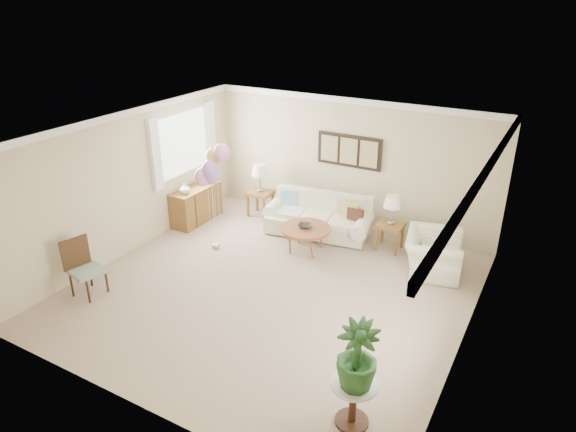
% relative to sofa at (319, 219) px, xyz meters
% --- Properties ---
extents(ground_plane, '(6.00, 6.00, 0.00)m').
position_rel_sofa_xyz_m(ground_plane, '(0.26, -2.21, -0.32)').
color(ground_plane, tan).
extents(room_shell, '(6.04, 6.04, 2.60)m').
position_rel_sofa_xyz_m(room_shell, '(0.15, -2.12, 1.31)').
color(room_shell, '#BDB18F').
rests_on(room_shell, ground).
extents(wall_art_triptych, '(1.35, 0.06, 0.65)m').
position_rel_sofa_xyz_m(wall_art_triptych, '(0.26, 0.75, 1.23)').
color(wall_art_triptych, black).
rests_on(wall_art_triptych, ground).
extents(sofa, '(2.31, 1.10, 0.81)m').
position_rel_sofa_xyz_m(sofa, '(0.00, 0.00, 0.00)').
color(sofa, white).
rests_on(sofa, ground).
extents(end_table_left, '(0.51, 0.46, 0.55)m').
position_rel_sofa_xyz_m(end_table_left, '(-1.49, 0.18, 0.14)').
color(end_table_left, brown).
rests_on(end_table_left, ground).
extents(end_table_right, '(0.49, 0.44, 0.53)m').
position_rel_sofa_xyz_m(end_table_right, '(1.45, 0.02, 0.13)').
color(end_table_right, brown).
rests_on(end_table_right, ground).
extents(lamp_left, '(0.34, 0.34, 0.60)m').
position_rel_sofa_xyz_m(lamp_left, '(-1.49, 0.18, 0.69)').
color(lamp_left, gray).
rests_on(lamp_left, end_table_left).
extents(lamp_right, '(0.31, 0.31, 0.55)m').
position_rel_sofa_xyz_m(lamp_right, '(1.45, 0.02, 0.63)').
color(lamp_right, gray).
rests_on(lamp_right, end_table_right).
extents(coffee_table, '(0.93, 0.93, 0.47)m').
position_rel_sofa_xyz_m(coffee_table, '(0.11, -0.78, 0.11)').
color(coffee_table, brown).
rests_on(coffee_table, ground).
extents(decor_bowl, '(0.32, 0.32, 0.06)m').
position_rel_sofa_xyz_m(decor_bowl, '(0.08, -0.78, 0.18)').
color(decor_bowl, '#2A2420').
rests_on(decor_bowl, coffee_table).
extents(armchair, '(1.12, 1.22, 0.69)m').
position_rel_sofa_xyz_m(armchair, '(2.37, -0.39, 0.02)').
color(armchair, white).
rests_on(armchair, ground).
extents(side_table, '(0.53, 0.53, 0.57)m').
position_rel_sofa_xyz_m(side_table, '(2.49, -4.21, 0.11)').
color(side_table, silver).
rests_on(side_table, ground).
extents(potted_plant, '(0.48, 0.48, 0.81)m').
position_rel_sofa_xyz_m(potted_plant, '(2.51, -4.25, 0.66)').
color(potted_plant, '#1E431B').
rests_on(potted_plant, side_table).
extents(accent_chair, '(0.57, 0.57, 0.95)m').
position_rel_sofa_xyz_m(accent_chair, '(-2.28, -3.80, 0.18)').
color(accent_chair, gray).
rests_on(accent_chair, ground).
extents(credenza, '(0.46, 1.20, 0.74)m').
position_rel_sofa_xyz_m(credenza, '(-2.50, -0.71, 0.05)').
color(credenza, brown).
rests_on(credenza, ground).
extents(vase_white, '(0.27, 0.27, 0.21)m').
position_rel_sofa_xyz_m(vase_white, '(-2.48, -1.06, 0.53)').
color(vase_white, white).
rests_on(vase_white, credenza).
extents(vase_sage, '(0.25, 0.25, 0.21)m').
position_rel_sofa_xyz_m(vase_sage, '(-2.48, -0.40, 0.52)').
color(vase_sage, '#B1C4A5').
rests_on(vase_sage, credenza).
extents(balloon_cluster, '(0.57, 0.55, 2.04)m').
position_rel_sofa_xyz_m(balloon_cluster, '(-1.38, -1.54, 1.31)').
color(balloon_cluster, gray).
rests_on(balloon_cluster, ground).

